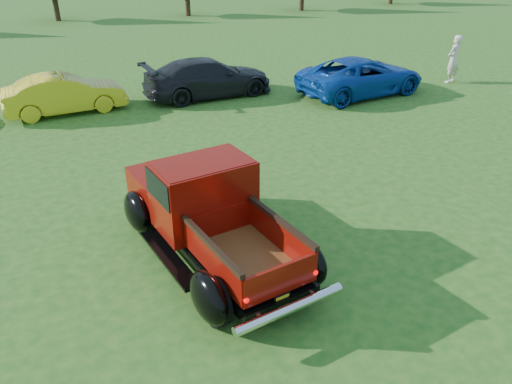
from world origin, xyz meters
name	(u,v)px	position (x,y,z in m)	size (l,w,h in m)	color
ground	(278,235)	(0.00, 0.00, 0.00)	(120.00, 120.00, 0.00)	#205418
pickup_truck	(204,209)	(-1.46, 0.12, 0.85)	(2.97, 5.07, 1.79)	black
show_car_yellow	(64,94)	(-3.50, 9.66, 0.64)	(1.36, 3.89, 1.28)	gold
show_car_grey	(208,78)	(1.50, 9.78, 0.69)	(1.93, 4.74, 1.38)	black
show_car_blue	(361,76)	(6.84, 7.91, 0.68)	(2.26, 4.90, 1.36)	#0E3C9A
spectator	(453,59)	(11.15, 8.05, 0.93)	(0.68, 0.45, 1.86)	beige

